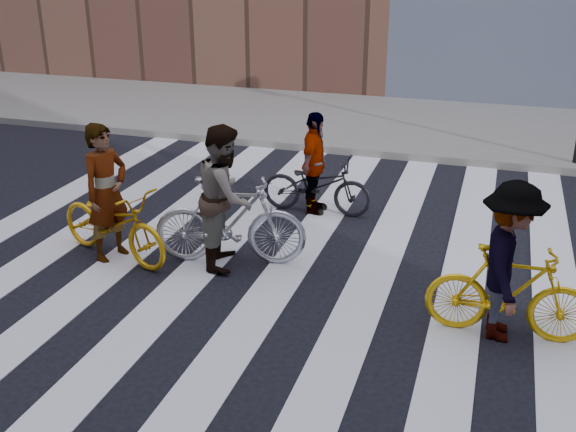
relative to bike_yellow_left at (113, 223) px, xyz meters
The scene contains 11 objects.
ground 1.90m from the bike_yellow_left, 15.99° to the left, with size 100.00×100.00×0.00m, color black.
sidewalk_far 8.21m from the bike_yellow_left, 77.57° to the left, with size 100.00×5.00×0.15m, color gray.
zebra_crosswalk 1.90m from the bike_yellow_left, 15.99° to the left, with size 8.25×10.00×0.01m.
bike_yellow_left is the anchor object (origin of this frame).
bike_silver_mid 1.58m from the bike_yellow_left, 11.79° to the left, with size 0.56×1.98×1.19m, color #B9BEC4.
bike_yellow_right 5.05m from the bike_yellow_left, ahead, with size 0.49×1.73×1.04m, color yellow.
bike_dark_rear 3.21m from the bike_yellow_left, 48.20° to the left, with size 0.60×1.73×0.91m, color black.
rider_left 0.42m from the bike_yellow_left, behind, with size 0.67×0.44×1.85m, color slate.
rider_mid 1.59m from the bike_yellow_left, 12.17° to the left, with size 0.91×0.71×1.87m, color slate.
rider_right 5.01m from the bike_yellow_left, ahead, with size 1.13×0.65×1.75m, color slate.
rider_rear 3.19m from the bike_yellow_left, 48.87° to the left, with size 0.94×0.39×1.60m, color slate.
Camera 1 is at (2.95, -7.62, 3.95)m, focal length 42.00 mm.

